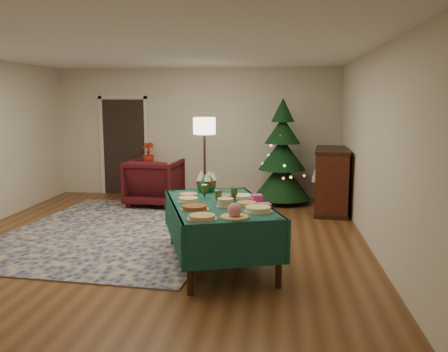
# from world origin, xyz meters

# --- Properties ---
(room_shell) EXTENTS (7.00, 7.00, 7.00)m
(room_shell) POSITION_xyz_m (0.00, 0.00, 1.35)
(room_shell) COLOR #593319
(room_shell) RESTS_ON ground
(doorway) EXTENTS (1.08, 0.04, 2.16)m
(doorway) POSITION_xyz_m (-1.60, 3.48, 1.10)
(doorway) COLOR black
(doorway) RESTS_ON ground
(rug) EXTENTS (3.55, 4.46, 0.02)m
(rug) POSITION_xyz_m (-0.73, 0.48, 0.01)
(rug) COLOR navy
(rug) RESTS_ON ground
(buffet_table) EXTENTS (1.72, 2.24, 0.77)m
(buffet_table) POSITION_xyz_m (1.00, -0.81, 0.62)
(buffet_table) COLOR black
(buffet_table) RESTS_ON ground
(platter_0) EXTENTS (0.33, 0.33, 0.05)m
(platter_0) POSITION_xyz_m (0.92, -1.63, 0.79)
(platter_0) COLOR silver
(platter_0) RESTS_ON buffet_table
(platter_1) EXTENTS (0.32, 0.32, 0.17)m
(platter_1) POSITION_xyz_m (1.26, -1.55, 0.84)
(platter_1) COLOR silver
(platter_1) RESTS_ON buffet_table
(platter_2) EXTENTS (0.33, 0.33, 0.06)m
(platter_2) POSITION_xyz_m (1.50, -1.24, 0.80)
(platter_2) COLOR silver
(platter_2) RESTS_ON buffet_table
(platter_3) EXTENTS (0.33, 0.33, 0.05)m
(platter_3) POSITION_xyz_m (0.76, -1.21, 0.80)
(platter_3) COLOR silver
(platter_3) RESTS_ON buffet_table
(platter_4) EXTENTS (0.23, 0.23, 0.10)m
(platter_4) POSITION_xyz_m (1.10, -1.02, 0.82)
(platter_4) COLOR silver
(platter_4) RESTS_ON buffet_table
(platter_5) EXTENTS (0.28, 0.28, 0.04)m
(platter_5) POSITION_xyz_m (1.35, -0.91, 0.79)
(platter_5) COLOR silver
(platter_5) RESTS_ON buffet_table
(platter_6) EXTENTS (0.29, 0.29, 0.05)m
(platter_6) POSITION_xyz_m (0.61, -0.78, 0.80)
(platter_6) COLOR silver
(platter_6) RESTS_ON buffet_table
(platter_7) EXTENTS (0.27, 0.27, 0.07)m
(platter_7) POSITION_xyz_m (1.04, -0.66, 0.81)
(platter_7) COLOR silver
(platter_7) RESTS_ON buffet_table
(platter_8) EXTENTS (0.30, 0.30, 0.04)m
(platter_8) POSITION_xyz_m (1.26, -0.48, 0.79)
(platter_8) COLOR silver
(platter_8) RESTS_ON buffet_table
(platter_9) EXTENTS (0.27, 0.27, 0.04)m
(platter_9) POSITION_xyz_m (0.56, -0.46, 0.79)
(platter_9) COLOR silver
(platter_9) RESTS_ON buffet_table
(goblet_0) EXTENTS (0.08, 0.08, 0.18)m
(goblet_0) POSITION_xyz_m (0.78, -0.55, 0.87)
(goblet_0) COLOR #2D471E
(goblet_0) RESTS_ON buffet_table
(goblet_1) EXTENTS (0.08, 0.08, 0.18)m
(goblet_1) POSITION_xyz_m (1.18, -0.71, 0.87)
(goblet_1) COLOR #2D471E
(goblet_1) RESTS_ON buffet_table
(goblet_2) EXTENTS (0.08, 0.08, 0.18)m
(goblet_2) POSITION_xyz_m (1.01, -0.92, 0.87)
(goblet_2) COLOR #2D471E
(goblet_2) RESTS_ON buffet_table
(napkin_stack) EXTENTS (0.19, 0.19, 0.04)m
(napkin_stack) POSITION_xyz_m (1.55, -0.96, 0.79)
(napkin_stack) COLOR #EA4163
(napkin_stack) RESTS_ON buffet_table
(gift_box) EXTENTS (0.16, 0.16, 0.10)m
(gift_box) POSITION_xyz_m (1.46, -0.74, 0.82)
(gift_box) COLOR #E53FA6
(gift_box) RESTS_ON buffet_table
(centerpiece) EXTENTS (0.28, 0.28, 0.32)m
(centerpiece) POSITION_xyz_m (0.74, -0.09, 0.91)
(centerpiece) COLOR #1E4C1E
(centerpiece) RESTS_ON buffet_table
(armchair) EXTENTS (1.04, 0.98, 1.00)m
(armchair) POSITION_xyz_m (-0.66, 2.39, 0.50)
(armchair) COLOR #3E0D11
(armchair) RESTS_ON ground
(floor_lamp) EXTENTS (0.42, 0.42, 1.71)m
(floor_lamp) POSITION_xyz_m (0.35, 2.27, 1.45)
(floor_lamp) COLOR #A57F3F
(floor_lamp) RESTS_ON ground
(side_table) EXTENTS (0.39, 0.39, 0.70)m
(side_table) POSITION_xyz_m (-0.99, 3.20, 0.34)
(side_table) COLOR black
(side_table) RESTS_ON ground
(potted_plant) EXTENTS (0.26, 0.46, 0.26)m
(potted_plant) POSITION_xyz_m (-0.99, 3.20, 0.83)
(potted_plant) COLOR #A9200C
(potted_plant) RESTS_ON side_table
(christmas_tree) EXTENTS (1.16, 1.16, 2.08)m
(christmas_tree) POSITION_xyz_m (1.80, 2.90, 0.93)
(christmas_tree) COLOR black
(christmas_tree) RESTS_ON ground
(piano) EXTENTS (0.77, 1.40, 1.17)m
(piano) POSITION_xyz_m (2.70, 2.24, 0.57)
(piano) COLOR black
(piano) RESTS_ON ground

